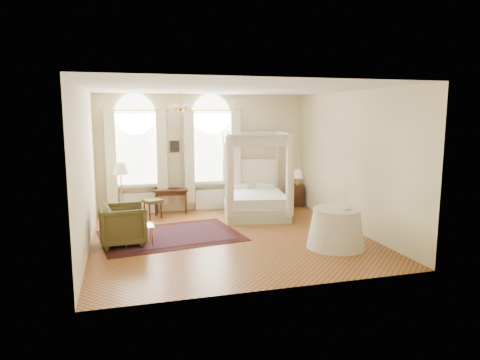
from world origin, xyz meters
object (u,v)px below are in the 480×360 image
object	(u,v)px
armchair	(123,225)
coffee_table	(138,228)
nightstand	(295,195)
stool	(153,202)
canopy_bed	(255,197)
floor_lamp	(121,172)
side_table	(336,228)
writing_desk	(171,193)

from	to	relation	value
armchair	coffee_table	bearing A→B (deg)	-121.20
nightstand	stool	size ratio (longest dim) A/B	1.13
canopy_bed	nightstand	xyz separation A→B (m)	(1.52, 0.83, -0.19)
floor_lamp	side_table	bearing A→B (deg)	-37.40
nightstand	coffee_table	distance (m)	5.46
nightstand	stool	distance (m)	4.27
writing_desk	stool	xyz separation A→B (m)	(-0.54, -0.41, -0.17)
canopy_bed	stool	xyz separation A→B (m)	(-2.72, 0.42, -0.09)
coffee_table	floor_lamp	xyz separation A→B (m)	(-0.32, 2.04, 0.94)
canopy_bed	stool	size ratio (longest dim) A/B	4.09
armchair	stool	bearing A→B (deg)	-24.10
stool	side_table	bearing A→B (deg)	-45.70
writing_desk	nightstand	bearing A→B (deg)	0.00
writing_desk	floor_lamp	size ratio (longest dim) A/B	0.63
writing_desk	stool	bearing A→B (deg)	-142.99
armchair	floor_lamp	world-z (taller)	floor_lamp
nightstand	floor_lamp	size ratio (longest dim) A/B	0.42
nightstand	side_table	world-z (taller)	side_table
armchair	coffee_table	distance (m)	0.34
side_table	floor_lamp	bearing A→B (deg)	142.60
side_table	armchair	bearing A→B (deg)	162.01
floor_lamp	coffee_table	bearing A→B (deg)	-81.09
armchair	side_table	xyz separation A→B (m)	(4.27, -1.39, -0.02)
coffee_table	canopy_bed	bearing A→B (deg)	31.20
nightstand	canopy_bed	bearing A→B (deg)	-151.56
side_table	writing_desk	bearing A→B (deg)	126.57
writing_desk	coffee_table	bearing A→B (deg)	-109.96
stool	armchair	xyz separation A→B (m)	(-0.77, -2.20, 0.00)
writing_desk	armchair	distance (m)	2.92
floor_lamp	writing_desk	bearing A→B (deg)	28.52
floor_lamp	armchair	bearing A→B (deg)	-89.54
stool	side_table	distance (m)	5.01
armchair	floor_lamp	size ratio (longest dim) A/B	0.61
canopy_bed	floor_lamp	world-z (taller)	canopy_bed
canopy_bed	floor_lamp	size ratio (longest dim) A/B	1.51
nightstand	writing_desk	world-z (taller)	writing_desk
stool	floor_lamp	bearing A→B (deg)	-158.25
writing_desk	armchair	size ratio (longest dim) A/B	1.04
nightstand	armchair	bearing A→B (deg)	-152.56
stool	armchair	bearing A→B (deg)	-109.24
armchair	floor_lamp	xyz separation A→B (m)	(-0.02, 1.89, 0.89)
nightstand	floor_lamp	xyz separation A→B (m)	(-5.03, -0.72, 1.00)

